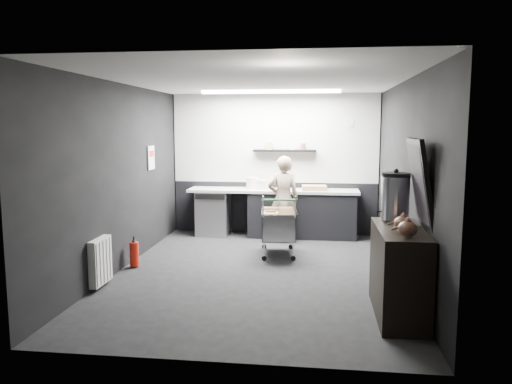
# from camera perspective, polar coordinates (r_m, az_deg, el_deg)

# --- Properties ---
(floor) EXTENTS (5.50, 5.50, 0.00)m
(floor) POSITION_cam_1_polar(r_m,az_deg,el_deg) (7.23, 0.18, -9.21)
(floor) COLOR black
(floor) RESTS_ON ground
(ceiling) EXTENTS (5.50, 5.50, 0.00)m
(ceiling) POSITION_cam_1_polar(r_m,az_deg,el_deg) (6.95, 0.19, 12.63)
(ceiling) COLOR silver
(ceiling) RESTS_ON wall_back
(wall_back) EXTENTS (5.50, 0.00, 5.50)m
(wall_back) POSITION_cam_1_polar(r_m,az_deg,el_deg) (9.69, 2.14, 3.19)
(wall_back) COLOR black
(wall_back) RESTS_ON floor
(wall_front) EXTENTS (5.50, 0.00, 5.50)m
(wall_front) POSITION_cam_1_polar(r_m,az_deg,el_deg) (4.27, -4.27, -2.37)
(wall_front) COLOR black
(wall_front) RESTS_ON floor
(wall_left) EXTENTS (0.00, 5.50, 5.50)m
(wall_left) POSITION_cam_1_polar(r_m,az_deg,el_deg) (7.47, -15.24, 1.64)
(wall_left) COLOR black
(wall_left) RESTS_ON floor
(wall_right) EXTENTS (0.00, 5.50, 5.50)m
(wall_right) POSITION_cam_1_polar(r_m,az_deg,el_deg) (7.01, 16.64, 1.22)
(wall_right) COLOR black
(wall_right) RESTS_ON floor
(kitchen_wall_panel) EXTENTS (3.95, 0.02, 1.70)m
(kitchen_wall_panel) POSITION_cam_1_polar(r_m,az_deg,el_deg) (9.64, 2.15, 6.15)
(kitchen_wall_panel) COLOR #BBBAB6
(kitchen_wall_panel) RESTS_ON wall_back
(dado_panel) EXTENTS (3.95, 0.02, 1.00)m
(dado_panel) POSITION_cam_1_polar(r_m,az_deg,el_deg) (9.77, 2.11, -1.80)
(dado_panel) COLOR black
(dado_panel) RESTS_ON wall_back
(floating_shelf) EXTENTS (1.20, 0.22, 0.04)m
(floating_shelf) POSITION_cam_1_polar(r_m,az_deg,el_deg) (9.52, 3.29, 4.74)
(floating_shelf) COLOR black
(floating_shelf) RESTS_ON wall_back
(wall_clock) EXTENTS (0.20, 0.03, 0.20)m
(wall_clock) POSITION_cam_1_polar(r_m,az_deg,el_deg) (9.61, 10.58, 7.81)
(wall_clock) COLOR silver
(wall_clock) RESTS_ON wall_back
(poster) EXTENTS (0.02, 0.30, 0.40)m
(poster) POSITION_cam_1_polar(r_m,az_deg,el_deg) (8.66, -11.91, 3.85)
(poster) COLOR white
(poster) RESTS_ON wall_left
(poster_red_band) EXTENTS (0.02, 0.22, 0.10)m
(poster_red_band) POSITION_cam_1_polar(r_m,az_deg,el_deg) (8.65, -11.89, 4.31)
(poster_red_band) COLOR red
(poster_red_band) RESTS_ON poster
(radiator) EXTENTS (0.10, 0.50, 0.60)m
(radiator) POSITION_cam_1_polar(r_m,az_deg,el_deg) (6.81, -17.36, -7.56)
(radiator) COLOR silver
(radiator) RESTS_ON wall_left
(ceiling_strip) EXTENTS (2.40, 0.20, 0.04)m
(ceiling_strip) POSITION_cam_1_polar(r_m,az_deg,el_deg) (8.78, 1.67, 11.37)
(ceiling_strip) COLOR white
(ceiling_strip) RESTS_ON ceiling
(prep_counter) EXTENTS (3.20, 0.61, 0.90)m
(prep_counter) POSITION_cam_1_polar(r_m,az_deg,el_deg) (9.46, 2.76, -2.37)
(prep_counter) COLOR black
(prep_counter) RESTS_ON floor
(person) EXTENTS (0.63, 0.47, 1.56)m
(person) POSITION_cam_1_polar(r_m,az_deg,el_deg) (8.96, 3.12, -0.83)
(person) COLOR #C1B099
(person) RESTS_ON floor
(shopping_cart) EXTENTS (0.62, 0.95, 0.99)m
(shopping_cart) POSITION_cam_1_polar(r_m,az_deg,el_deg) (8.11, 2.52, -3.94)
(shopping_cart) COLOR silver
(shopping_cart) RESTS_ON floor
(sideboard) EXTENTS (0.56, 1.31, 1.96)m
(sideboard) POSITION_cam_1_polar(r_m,az_deg,el_deg) (5.77, 16.10, -7.48)
(sideboard) COLOR black
(sideboard) RESTS_ON floor
(fire_extinguisher) EXTENTS (0.13, 0.13, 0.44)m
(fire_extinguisher) POSITION_cam_1_polar(r_m,az_deg,el_deg) (7.66, -13.74, -6.79)
(fire_extinguisher) COLOR red
(fire_extinguisher) RESTS_ON floor
(cardboard_box) EXTENTS (0.47, 0.37, 0.09)m
(cardboard_box) POSITION_cam_1_polar(r_m,az_deg,el_deg) (9.31, 6.67, 0.46)
(cardboard_box) COLOR #9D7E53
(cardboard_box) RESTS_ON prep_counter
(pink_tub) EXTENTS (0.22, 0.22, 0.22)m
(pink_tub) POSITION_cam_1_polar(r_m,az_deg,el_deg) (9.43, -0.44, 1.01)
(pink_tub) COLOR silver
(pink_tub) RESTS_ON prep_counter
(white_container) EXTENTS (0.25, 0.22, 0.18)m
(white_container) POSITION_cam_1_polar(r_m,az_deg,el_deg) (9.36, 0.70, 0.83)
(white_container) COLOR silver
(white_container) RESTS_ON prep_counter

